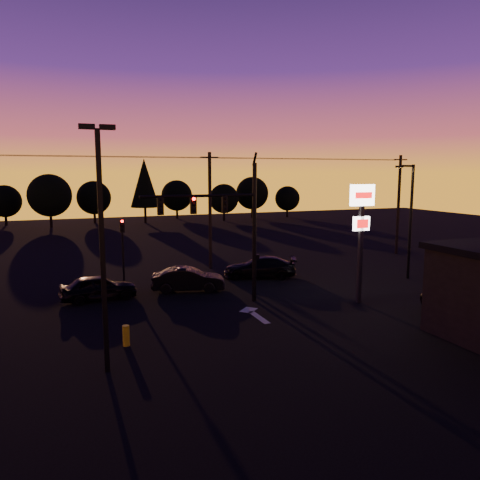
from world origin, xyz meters
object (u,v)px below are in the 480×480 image
object	(u,v)px
parking_lot_light	(102,233)
suv_parked	(462,305)
bollard	(126,336)
traffic_signal_mast	(228,218)
car_mid	(188,279)
pylon_sign	(361,218)
car_left	(99,287)
car_right	(260,267)
streetlight	(410,216)
secondary_signal	(123,241)

from	to	relation	value
parking_lot_light	suv_parked	bearing A→B (deg)	1.22
bollard	suv_parked	xyz separation A→B (m)	(16.98, -2.02, 0.16)
traffic_signal_mast	car_mid	size ratio (longest dim) A/B	1.88
bollard	traffic_signal_mast	bearing A→B (deg)	35.76
car_mid	parking_lot_light	bearing A→B (deg)	166.27
pylon_sign	suv_parked	distance (m)	6.91
car_left	car_right	distance (m)	11.45
pylon_sign	car_right	size ratio (longest dim) A/B	1.32
pylon_sign	car_left	world-z (taller)	pylon_sign
traffic_signal_mast	pylon_sign	world-z (taller)	traffic_signal_mast
car_mid	streetlight	bearing A→B (deg)	-82.27
traffic_signal_mast	car_left	distance (m)	8.79
car_left	traffic_signal_mast	bearing A→B (deg)	-122.88
streetlight	car_left	size ratio (longest dim) A/B	1.82
pylon_sign	streetlight	bearing A→B (deg)	30.08
car_left	car_mid	xyz separation A→B (m)	(5.47, 0.11, 0.00)
traffic_signal_mast	streetlight	world-z (taller)	traffic_signal_mast
car_left	car_right	xyz separation A→B (m)	(11.27, 2.03, -0.00)
parking_lot_light	car_mid	bearing A→B (deg)	60.59
suv_parked	traffic_signal_mast	bearing A→B (deg)	150.13
traffic_signal_mast	bollard	distance (m)	9.04
secondary_signal	pylon_sign	xyz separation A→B (m)	(12.00, -9.99, 2.05)
secondary_signal	car_right	world-z (taller)	secondary_signal
parking_lot_light	car_right	size ratio (longest dim) A/B	1.78
traffic_signal_mast	secondary_signal	xyz separation A→B (m)	(-4.90, 7.49, -2.07)
traffic_signal_mast	car_mid	distance (m)	5.73
suv_parked	parking_lot_light	bearing A→B (deg)	-176.73
pylon_sign	car_right	xyz separation A→B (m)	(-2.69, 8.07, -4.17)
parking_lot_light	suv_parked	size ratio (longest dim) A/B	2.07
pylon_sign	car_mid	bearing A→B (deg)	144.09
traffic_signal_mast	parking_lot_light	bearing A→B (deg)	-136.63
secondary_signal	car_mid	size ratio (longest dim) A/B	0.96
bollard	car_mid	size ratio (longest dim) A/B	0.20
pylon_sign	bollard	distance (m)	14.34
traffic_signal_mast	car_right	distance (m)	8.25
parking_lot_light	car_mid	size ratio (longest dim) A/B	2.01
traffic_signal_mast	pylon_sign	xyz separation A→B (m)	(7.10, -2.49, -0.02)
secondary_signal	bollard	distance (m)	12.40
car_mid	suv_parked	world-z (taller)	car_mid
parking_lot_light	bollard	world-z (taller)	parking_lot_light
car_mid	suv_parked	size ratio (longest dim) A/B	1.03
pylon_sign	car_right	bearing A→B (deg)	108.44
secondary_signal	pylon_sign	bearing A→B (deg)	-39.77
traffic_signal_mast	pylon_sign	size ratio (longest dim) A/B	1.26
traffic_signal_mast	secondary_signal	size ratio (longest dim) A/B	1.97
traffic_signal_mast	bollard	world-z (taller)	traffic_signal_mast
bollard	suv_parked	world-z (taller)	suv_parked
parking_lot_light	pylon_sign	xyz separation A→B (m)	(14.50, 4.50, -0.36)
streetlight	suv_parked	xyz separation A→B (m)	(-3.40, -8.12, -3.81)
car_left	car_right	size ratio (longest dim) A/B	0.85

